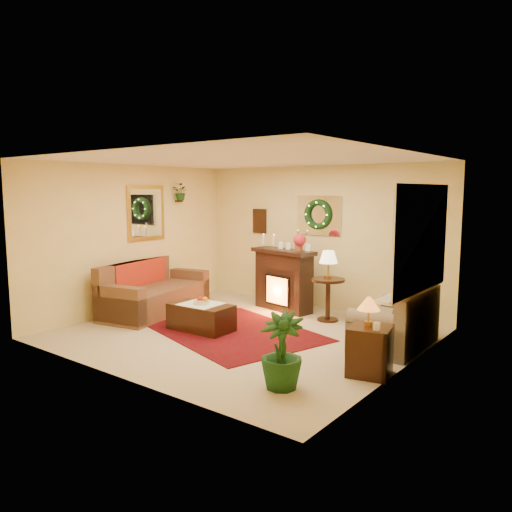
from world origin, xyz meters
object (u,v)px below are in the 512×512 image
Objects in this scene: side_table_round at (328,301)px; sofa at (156,289)px; coffee_table at (201,317)px; fireplace at (284,280)px; end_table_square at (370,352)px; loveseat at (395,316)px.

sofa is at bearing -153.01° from side_table_round.
fireplace is at bearing 79.93° from coffee_table.
sofa reaches higher than end_table_square.
side_table_round is (-1.41, 0.65, -0.09)m from loveseat.
side_table_round is at bearing 154.58° from loveseat.
end_table_square is 2.88m from coffee_table.
loveseat is at bearing -24.66° from side_table_round.
end_table_square is (4.30, -0.50, -0.16)m from sofa.
side_table_round is at bearing 15.27° from sofa.
sofa reaches higher than side_table_round.
sofa is at bearing 173.30° from end_table_square.
sofa is 4.33m from end_table_square.
fireplace is 0.81× the size of loveseat.
end_table_square is (1.61, -1.87, -0.06)m from side_table_round.
loveseat is 1.97× the size of side_table_round.
end_table_square is at bearing -26.84° from fireplace.
sofa is 1.52× the size of loveseat.
side_table_round is 2.47m from end_table_square.
end_table_square is (0.20, -1.23, -0.15)m from loveseat.
loveseat is at bearing 19.21° from coffee_table.
coffee_table is (-0.25, -1.88, -0.34)m from fireplace.
end_table_square is 0.59× the size of coffee_table.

